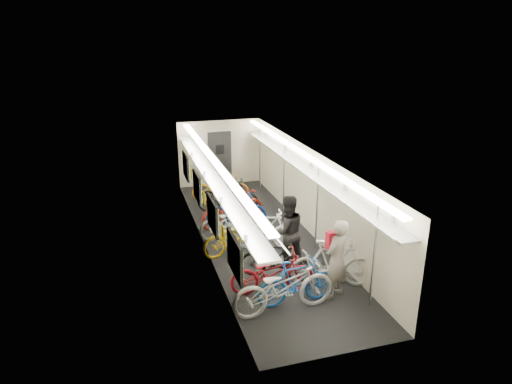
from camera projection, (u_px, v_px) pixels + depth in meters
train_car_shell at (239, 175)px, 12.56m from camera, size 10.00×10.00×10.00m
bicycle_0 at (284, 287)px, 9.09m from camera, size 2.21×0.88×1.14m
bicycle_1 at (297, 282)px, 9.37m from camera, size 1.73×0.53×1.03m
bicycle_2 at (272, 273)px, 9.80m from camera, size 1.90×0.87×0.96m
bicycle_3 at (274, 259)px, 10.40m from camera, size 1.64×1.07×0.96m
bicycle_4 at (237, 236)px, 11.57m from camera, size 1.95×1.01×0.98m
bicycle_5 at (264, 230)px, 11.78m from camera, size 1.91×1.16×1.11m
bicycle_6 at (233, 221)px, 12.44m from camera, size 1.88×0.67×0.99m
bicycle_7 at (236, 210)px, 13.10m from camera, size 1.84×0.79×1.07m
bicycle_8 at (233, 208)px, 13.27m from camera, size 2.18×1.31×1.08m
bicycle_9 at (228, 196)px, 14.13m from camera, size 2.00×1.15×1.16m
bicycle_10 at (221, 187)px, 15.16m from camera, size 2.01×1.14×1.00m
bicycle_11 at (333, 264)px, 10.01m from camera, size 1.96×1.07×1.13m
passenger_near at (337, 259)px, 9.54m from camera, size 0.77×0.68×1.76m
passenger_mid at (287, 232)px, 10.81m from camera, size 0.91×0.73×1.81m
backpack at (332, 240)px, 9.50m from camera, size 0.28×0.19×0.38m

